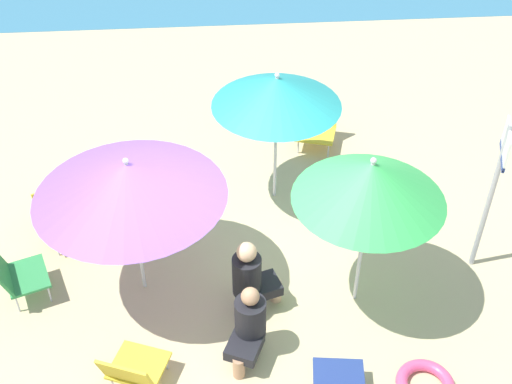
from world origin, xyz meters
name	(u,v)px	position (x,y,z in m)	size (l,w,h in m)	color
ground_plane	(242,282)	(0.00, 0.00, 0.00)	(40.00, 40.00, 0.00)	#CCB789
umbrella_purple	(129,180)	(-1.10, 0.02, 1.53)	(1.96, 1.96, 1.79)	silver
umbrella_green	(371,182)	(1.22, -0.34, 1.64)	(1.51, 1.51, 1.92)	silver
umbrella_teal	(277,92)	(0.52, 1.51, 1.57)	(1.56, 1.56, 1.82)	silver
beach_chair_b	(63,216)	(-2.10, 0.96, 0.30)	(0.73, 0.75, 0.61)	gold
beach_chair_c	(16,274)	(-2.45, -0.02, 0.35)	(0.67, 0.69, 0.63)	#33934C
beach_chair_d	(317,125)	(1.24, 2.67, 0.31)	(0.68, 0.71, 0.61)	gold
beach_chair_e	(133,369)	(-1.11, -1.32, 0.29)	(0.67, 0.69, 0.59)	gold
person_a	(249,325)	(0.01, -0.99, 0.44)	(0.45, 0.55, 0.88)	black
person_b	(252,276)	(0.08, -0.38, 0.49)	(0.54, 0.41, 0.96)	black
warning_sign	(496,177)	(2.69, 0.09, 1.28)	(0.20, 0.51, 1.93)	#ADADB2
swim_ring	(425,384)	(1.68, -1.54, 0.06)	(0.57, 0.57, 0.12)	#E54C7F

